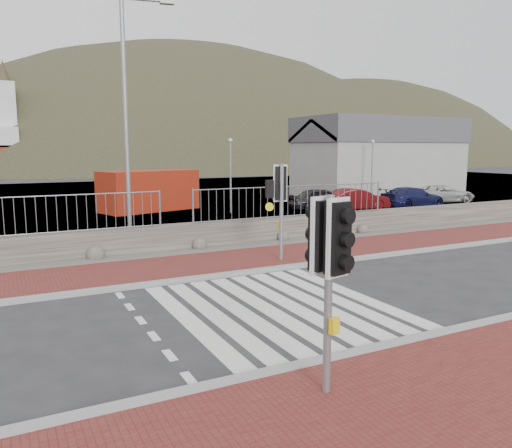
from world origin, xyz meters
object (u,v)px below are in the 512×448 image
shipping_container (149,191)px  car_b (356,200)px  streetlight (130,111)px  car_a (323,199)px  traffic_signal_far (280,191)px  car_c (412,197)px  car_d (443,194)px  traffic_signal_near (329,254)px

shipping_container → car_b: 12.00m
streetlight → car_a: 14.56m
traffic_signal_far → car_c: (14.52, 9.15, -1.62)m
car_c → car_d: car_c is taller
shipping_container → car_c: size_ratio=1.28×
traffic_signal_far → streetlight: streetlight is taller
traffic_signal_near → car_b: 22.46m
car_a → car_c: (5.66, -1.30, -0.03)m
traffic_signal_near → traffic_signal_far: bearing=51.3°
traffic_signal_near → car_b: traffic_signal_near is taller
traffic_signal_near → streetlight: size_ratio=0.34×
streetlight → car_b: size_ratio=2.21×
car_b → traffic_signal_far: bearing=137.4°
car_a → car_d: size_ratio=0.92×
car_a → car_d: bearing=-76.1°
traffic_signal_near → car_a: bearing=42.1°
traffic_signal_near → car_b: bearing=37.2°
traffic_signal_far → car_a: size_ratio=0.80×
streetlight → car_b: 15.65m
traffic_signal_far → car_c: bearing=-133.9°
traffic_signal_near → car_d: (22.18, 18.24, -1.52)m
shipping_container → car_d: size_ratio=1.33×
car_c → car_d: 4.14m
streetlight → car_b: streetlight is taller
streetlight → car_c: 19.25m
shipping_container → car_a: 10.08m
car_d → traffic_signal_near: bearing=142.6°
traffic_signal_near → car_b: size_ratio=0.75×
streetlight → car_b: bearing=31.7°
car_b → car_d: car_b is taller
car_a → streetlight: bearing=131.0°
car_d → traffic_signal_far: bearing=132.6°
traffic_signal_far → car_c: size_ratio=0.71×
shipping_container → car_c: 15.77m
car_b → streetlight: bearing=116.1°
car_b → car_d: size_ratio=0.93×
shipping_container → traffic_signal_far: bearing=-108.0°
car_b → car_c: (4.00, -0.33, -0.01)m
car_b → car_d: (7.95, 0.93, -0.06)m
streetlight → shipping_container: (3.50, 10.93, -3.68)m
car_a → car_c: car_a is taller
car_a → car_b: car_a is taller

